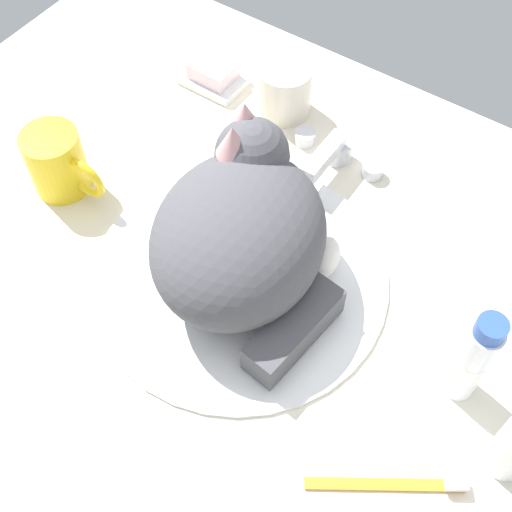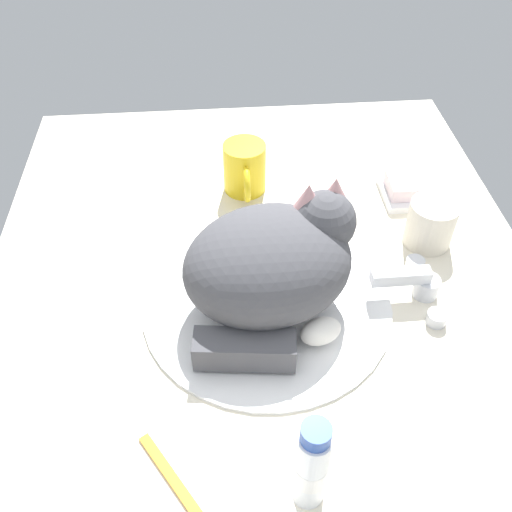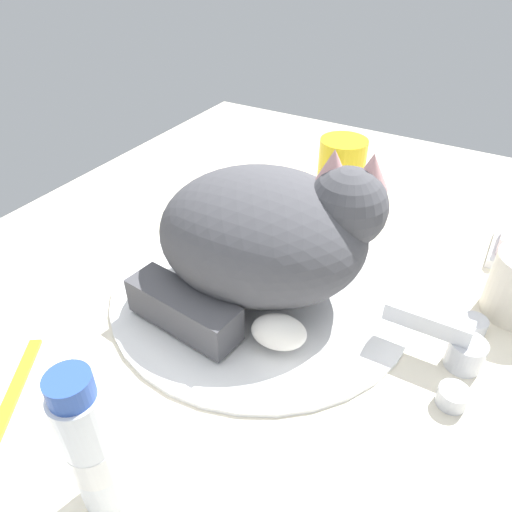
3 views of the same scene
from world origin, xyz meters
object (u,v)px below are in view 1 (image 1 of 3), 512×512
at_px(cat, 243,230).
at_px(rinse_cup, 284,90).
at_px(toothpaste_bottle, 472,360).
at_px(faucet, 334,153).
at_px(toothbrush, 395,484).
at_px(soap_bar, 213,70).
at_px(coffee_mug, 58,163).

height_order(cat, rinse_cup, cat).
height_order(cat, toothpaste_bottle, cat).
height_order(faucet, rinse_cup, rinse_cup).
xyz_separation_m(faucet, toothpaste_bottle, (0.27, -0.20, 0.04)).
distance_m(faucet, toothpaste_bottle, 0.34).
relative_size(cat, toothbrush, 1.94).
xyz_separation_m(faucet, rinse_cup, (-0.11, 0.05, 0.02)).
height_order(faucet, toothpaste_bottle, toothpaste_bottle).
height_order(rinse_cup, toothpaste_bottle, toothpaste_bottle).
xyz_separation_m(soap_bar, toothpaste_bottle, (0.50, -0.24, 0.04)).
xyz_separation_m(coffee_mug, soap_bar, (0.04, 0.27, -0.02)).
xyz_separation_m(cat, soap_bar, (-0.22, 0.25, -0.06)).
bearing_deg(coffee_mug, soap_bar, 80.61).
height_order(rinse_cup, soap_bar, rinse_cup).
distance_m(coffee_mug, toothbrush, 0.55).
xyz_separation_m(toothpaste_bottle, toothbrush, (-0.01, -0.13, -0.06)).
distance_m(rinse_cup, soap_bar, 0.12).
bearing_deg(cat, toothbrush, -24.81).
relative_size(faucet, toothpaste_bottle, 0.96).
bearing_deg(cat, toothpaste_bottle, 1.75).
relative_size(coffee_mug, toothbrush, 0.82).
height_order(toothpaste_bottle, toothbrush, toothpaste_bottle).
distance_m(coffee_mug, rinse_cup, 0.32).
bearing_deg(faucet, coffee_mug, -139.79).
bearing_deg(coffee_mug, toothpaste_bottle, 3.09).
bearing_deg(toothbrush, faucet, 128.90).
bearing_deg(rinse_cup, cat, -66.88).
bearing_deg(soap_bar, coffee_mug, -99.39).
height_order(rinse_cup, toothbrush, rinse_cup).
distance_m(cat, toothpaste_bottle, 0.27).
xyz_separation_m(rinse_cup, toothbrush, (0.38, -0.38, -0.03)).
distance_m(faucet, soap_bar, 0.23).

